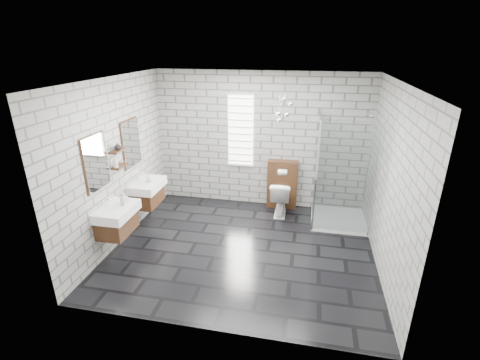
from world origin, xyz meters
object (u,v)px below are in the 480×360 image
(shower_enclosure, at_px, (335,199))
(vanity_left, at_px, (114,212))
(toilet, at_px, (280,197))
(cistern_panel, at_px, (282,184))
(vanity_right, at_px, (145,186))

(shower_enclosure, bearing_deg, vanity_left, -152.94)
(toilet, bearing_deg, cistern_panel, -90.76)
(cistern_panel, bearing_deg, vanity_left, -136.57)
(vanity_left, xyz_separation_m, shower_enclosure, (3.41, 1.74, -0.25))
(vanity_right, relative_size, shower_enclosure, 0.77)
(vanity_left, xyz_separation_m, vanity_right, (0.00, 1.06, 0.00))
(vanity_right, xyz_separation_m, shower_enclosure, (3.41, 0.68, -0.25))
(vanity_right, height_order, toilet, vanity_right)
(cistern_panel, height_order, shower_enclosure, shower_enclosure)
(vanity_right, bearing_deg, vanity_left, -90.00)
(vanity_left, distance_m, shower_enclosure, 3.84)
(cistern_panel, distance_m, toilet, 0.34)
(cistern_panel, bearing_deg, shower_enclosure, -26.82)
(vanity_left, distance_m, toilet, 3.12)
(cistern_panel, relative_size, shower_enclosure, 0.49)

